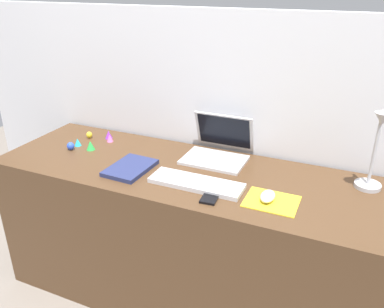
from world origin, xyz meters
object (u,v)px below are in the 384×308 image
at_px(toy_figurine_pink, 110,138).
at_px(toy_figurine_purple, 109,135).
at_px(keyboard, 196,183).
at_px(toy_figurine_cyan, 78,142).
at_px(mouse, 268,196).
at_px(toy_figurine_green, 90,145).
at_px(laptop, 219,147).
at_px(notebook_pad, 130,168).
at_px(toy_figurine_blue, 71,146).
at_px(cell_phone, 211,196).
at_px(desk_lamp, 375,154).
at_px(toy_figurine_yellow, 89,135).

bearing_deg(toy_figurine_pink, toy_figurine_purple, 132.75).
height_order(keyboard, toy_figurine_cyan, toy_figurine_cyan).
height_order(mouse, toy_figurine_green, toy_figurine_green).
height_order(laptop, notebook_pad, laptop).
bearing_deg(keyboard, mouse, -0.73).
xyz_separation_m(keyboard, toy_figurine_blue, (-0.75, 0.09, 0.01)).
relative_size(keyboard, toy_figurine_pink, 10.52).
xyz_separation_m(cell_phone, toy_figurine_cyan, (-0.84, 0.21, 0.02)).
relative_size(keyboard, toy_figurine_purple, 9.24).
bearing_deg(toy_figurine_pink, toy_figurine_green, -101.59).
relative_size(desk_lamp, toy_figurine_purple, 8.30).
bearing_deg(cell_phone, desk_lamp, 23.65).
distance_m(toy_figurine_blue, toy_figurine_pink, 0.21).
bearing_deg(notebook_pad, keyboard, 0.23).
distance_m(desk_lamp, notebook_pad, 1.06).
bearing_deg(toy_figurine_cyan, keyboard, -11.00).
bearing_deg(mouse, toy_figurine_pink, 164.11).
relative_size(laptop, toy_figurine_blue, 7.20).
bearing_deg(keyboard, toy_figurine_pink, 157.20).
bearing_deg(toy_figurine_green, desk_lamp, 5.04).
bearing_deg(keyboard, toy_figurine_cyan, 169.00).
bearing_deg(desk_lamp, laptop, 174.17).
relative_size(toy_figurine_green, toy_figurine_purple, 1.11).
xyz_separation_m(laptop, notebook_pad, (-0.32, -0.31, -0.04)).
height_order(desk_lamp, toy_figurine_pink, desk_lamp).
height_order(toy_figurine_pink, toy_figurine_purple, toy_figurine_purple).
bearing_deg(cell_phone, toy_figurine_yellow, 154.33).
bearing_deg(toy_figurine_green, cell_phone, -14.72).
bearing_deg(toy_figurine_yellow, toy_figurine_purple, 20.04).
height_order(keyboard, toy_figurine_pink, toy_figurine_pink).
bearing_deg(toy_figurine_purple, toy_figurine_yellow, -159.96).
bearing_deg(mouse, keyboard, 179.27).
height_order(toy_figurine_green, toy_figurine_cyan, toy_figurine_green).
xyz_separation_m(desk_lamp, toy_figurine_blue, (-1.42, -0.16, -0.15)).
relative_size(mouse, toy_figurine_blue, 2.30).
xyz_separation_m(desk_lamp, toy_figurine_purple, (-1.33, 0.05, -0.15)).
relative_size(keyboard, toy_figurine_blue, 9.83).
xyz_separation_m(mouse, toy_figurine_pink, (-0.94, 0.27, -0.00)).
bearing_deg(toy_figurine_yellow, cell_phone, -20.98).
xyz_separation_m(desk_lamp, notebook_pad, (-1.02, -0.23, -0.16)).
bearing_deg(laptop, toy_figurine_green, -163.58).
height_order(mouse, desk_lamp, desk_lamp).
height_order(cell_phone, toy_figurine_pink, toy_figurine_pink).
bearing_deg(desk_lamp, mouse, -145.49).
height_order(cell_phone, toy_figurine_green, toy_figurine_green).
xyz_separation_m(mouse, cell_phone, (-0.22, -0.06, -0.02)).
bearing_deg(toy_figurine_blue, toy_figurine_yellow, 94.70).
height_order(mouse, cell_phone, mouse).
distance_m(cell_phone, toy_figurine_cyan, 0.87).
bearing_deg(notebook_pad, toy_figurine_pink, 140.88).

